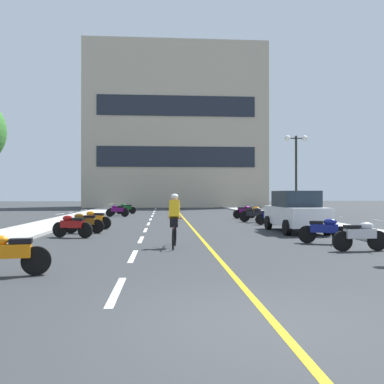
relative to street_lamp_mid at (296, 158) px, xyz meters
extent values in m
plane|color=#2D3033|center=(-7.16, 0.97, -3.95)|extent=(140.00, 140.00, 0.00)
cube|color=#A8A8A3|center=(-14.36, 3.97, -3.89)|extent=(2.40, 72.00, 0.12)
cube|color=#A8A8A3|center=(0.04, 3.97, -3.89)|extent=(2.40, 72.00, 0.12)
cube|color=silver|center=(-9.16, -18.03, -3.94)|extent=(0.14, 2.20, 0.01)
cube|color=silver|center=(-9.16, -14.03, -3.94)|extent=(0.14, 2.20, 0.01)
cube|color=silver|center=(-9.16, -10.03, -3.94)|extent=(0.14, 2.20, 0.01)
cube|color=silver|center=(-9.16, -6.03, -3.94)|extent=(0.14, 2.20, 0.01)
cube|color=silver|center=(-9.16, -2.03, -3.94)|extent=(0.14, 2.20, 0.01)
cube|color=silver|center=(-9.16, 1.97, -3.94)|extent=(0.14, 2.20, 0.01)
cube|color=silver|center=(-9.16, 5.97, -3.94)|extent=(0.14, 2.20, 0.01)
cube|color=silver|center=(-9.16, 9.97, -3.94)|extent=(0.14, 2.20, 0.01)
cube|color=silver|center=(-9.16, 13.97, -3.94)|extent=(0.14, 2.20, 0.01)
cube|color=silver|center=(-9.16, 17.97, -3.94)|extent=(0.14, 2.20, 0.01)
cube|color=silver|center=(-9.16, 21.97, -3.94)|extent=(0.14, 2.20, 0.01)
cube|color=silver|center=(-9.16, 25.97, -3.94)|extent=(0.14, 2.20, 0.01)
cube|color=gold|center=(-6.91, 3.97, -3.94)|extent=(0.12, 66.00, 0.01)
cube|color=#BCAD93|center=(-6.67, 28.41, 6.46)|extent=(23.05, 6.89, 20.81)
cube|color=#1E232D|center=(-6.67, 24.92, 2.30)|extent=(19.36, 0.10, 2.50)
cube|color=#1E232D|center=(-6.67, 24.92, 8.54)|extent=(19.36, 0.10, 2.50)
cylinder|color=black|center=(0.00, 0.00, -1.22)|extent=(0.14, 0.14, 5.22)
cylinder|color=black|center=(0.00, 0.00, 1.24)|extent=(1.10, 0.08, 0.08)
sphere|color=white|center=(-0.55, 0.00, 1.24)|extent=(0.36, 0.36, 0.36)
sphere|color=white|center=(0.55, 0.00, 1.24)|extent=(0.36, 0.36, 0.36)
cylinder|color=black|center=(-3.38, -6.10, -3.63)|extent=(0.23, 0.64, 0.64)
cylinder|color=black|center=(-1.68, -6.07, -3.63)|extent=(0.23, 0.64, 0.64)
cylinder|color=black|center=(-3.34, -8.90, -3.63)|extent=(0.23, 0.64, 0.64)
cylinder|color=black|center=(-1.64, -8.87, -3.63)|extent=(0.23, 0.64, 0.64)
cube|color=silver|center=(-2.51, -7.49, -3.23)|extent=(1.76, 4.23, 0.80)
cube|color=#1E2833|center=(-2.51, -7.49, -2.48)|extent=(1.59, 2.22, 0.70)
cylinder|color=black|center=(-10.98, -16.52, -3.65)|extent=(0.61, 0.20, 0.60)
cube|color=orange|center=(-11.52, -16.61, -3.43)|extent=(0.93, 0.43, 0.28)
cube|color=black|center=(-11.28, -16.57, -3.23)|extent=(0.47, 0.31, 0.10)
cylinder|color=black|center=(-2.02, -13.49, -3.65)|extent=(0.60, 0.14, 0.60)
cylinder|color=black|center=(-3.12, -13.56, -3.65)|extent=(0.60, 0.14, 0.60)
cube|color=#B2B2B7|center=(-2.57, -13.53, -3.43)|extent=(0.91, 0.33, 0.28)
ellipsoid|color=#B2B2B7|center=(-2.37, -13.51, -3.21)|extent=(0.45, 0.27, 0.22)
cube|color=black|center=(-2.82, -13.54, -3.23)|extent=(0.45, 0.27, 0.10)
cylinder|color=silver|center=(-2.02, -13.49, -3.05)|extent=(0.07, 0.60, 0.03)
cylinder|color=black|center=(-2.41, -11.90, -3.65)|extent=(0.60, 0.30, 0.60)
cylinder|color=black|center=(-3.45, -11.53, -3.65)|extent=(0.60, 0.30, 0.60)
cube|color=navy|center=(-2.93, -11.72, -3.43)|extent=(0.94, 0.57, 0.28)
ellipsoid|color=navy|center=(-2.74, -11.78, -3.21)|extent=(0.49, 0.37, 0.22)
cube|color=black|center=(-3.16, -11.63, -3.23)|extent=(0.49, 0.37, 0.10)
cylinder|color=silver|center=(-2.41, -11.90, -3.05)|extent=(0.23, 0.58, 0.03)
cylinder|color=black|center=(-12.36, -8.96, -3.65)|extent=(0.60, 0.29, 0.60)
cylinder|color=black|center=(-11.32, -9.32, -3.65)|extent=(0.60, 0.29, 0.60)
cube|color=maroon|center=(-11.84, -9.14, -3.43)|extent=(0.94, 0.56, 0.28)
ellipsoid|color=maroon|center=(-12.03, -9.07, -3.21)|extent=(0.49, 0.37, 0.22)
cube|color=black|center=(-11.60, -9.22, -3.23)|extent=(0.49, 0.37, 0.10)
cylinder|color=silver|center=(-12.36, -8.96, -3.05)|extent=(0.22, 0.58, 0.03)
cylinder|color=black|center=(-12.26, -7.45, -3.65)|extent=(0.60, 0.13, 0.60)
cylinder|color=black|center=(-11.16, -7.50, -3.65)|extent=(0.60, 0.13, 0.60)
cube|color=brown|center=(-11.71, -7.47, -3.43)|extent=(0.91, 0.32, 0.28)
ellipsoid|color=brown|center=(-11.91, -7.46, -3.21)|extent=(0.45, 0.26, 0.22)
cube|color=black|center=(-11.46, -7.48, -3.23)|extent=(0.45, 0.26, 0.10)
cylinder|color=silver|center=(-12.26, -7.45, -3.05)|extent=(0.06, 0.60, 0.03)
cylinder|color=black|center=(-12.17, -5.10, -3.65)|extent=(0.60, 0.26, 0.60)
cylinder|color=black|center=(-11.11, -5.40, -3.65)|extent=(0.60, 0.26, 0.60)
cube|color=orange|center=(-11.64, -5.25, -3.43)|extent=(0.94, 0.52, 0.28)
ellipsoid|color=orange|center=(-11.83, -5.19, -3.21)|extent=(0.49, 0.35, 0.22)
cube|color=black|center=(-11.40, -5.32, -3.23)|extent=(0.49, 0.35, 0.10)
cylinder|color=silver|center=(-12.17, -5.10, -3.05)|extent=(0.20, 0.58, 0.03)
cylinder|color=black|center=(-1.94, -3.09, -3.65)|extent=(0.61, 0.15, 0.60)
cylinder|color=black|center=(-3.04, -3.19, -3.65)|extent=(0.61, 0.15, 0.60)
cube|color=navy|center=(-2.49, -3.14, -3.43)|extent=(0.92, 0.36, 0.28)
ellipsoid|color=navy|center=(-2.29, -3.12, -3.21)|extent=(0.46, 0.28, 0.22)
cube|color=black|center=(-2.74, -3.16, -3.23)|extent=(0.46, 0.28, 0.10)
cylinder|color=silver|center=(-1.94, -3.09, -3.05)|extent=(0.08, 0.60, 0.03)
cylinder|color=black|center=(-2.41, -1.27, -3.65)|extent=(0.60, 0.27, 0.60)
cylinder|color=black|center=(-3.47, -0.95, -3.65)|extent=(0.60, 0.27, 0.60)
cube|color=black|center=(-2.94, -1.11, -3.43)|extent=(0.94, 0.53, 0.28)
ellipsoid|color=black|center=(-2.75, -1.17, -3.21)|extent=(0.49, 0.36, 0.22)
cube|color=black|center=(-3.18, -1.04, -3.23)|extent=(0.49, 0.36, 0.10)
cylinder|color=silver|center=(-2.41, -1.27, -3.05)|extent=(0.20, 0.58, 0.03)
cylinder|color=black|center=(-1.97, 0.94, -3.65)|extent=(0.61, 0.22, 0.60)
cylinder|color=black|center=(-3.05, 1.17, -3.65)|extent=(0.61, 0.22, 0.60)
cube|color=orange|center=(-2.51, 1.05, -3.43)|extent=(0.94, 0.46, 0.28)
ellipsoid|color=orange|center=(-2.31, 1.01, -3.21)|extent=(0.48, 0.33, 0.22)
cube|color=black|center=(-2.75, 1.11, -3.23)|extent=(0.48, 0.33, 0.10)
cylinder|color=silver|center=(-1.97, 0.94, -3.05)|extent=(0.15, 0.59, 0.03)
cylinder|color=black|center=(-2.23, 2.78, -3.65)|extent=(0.61, 0.25, 0.60)
cylinder|color=black|center=(-3.29, 2.49, -3.65)|extent=(0.61, 0.25, 0.60)
cube|color=#590C59|center=(-2.76, 2.63, -3.43)|extent=(0.94, 0.51, 0.28)
ellipsoid|color=#590C59|center=(-2.56, 2.69, -3.21)|extent=(0.49, 0.35, 0.22)
cube|color=black|center=(-3.00, 2.57, -3.23)|extent=(0.49, 0.35, 0.10)
cylinder|color=silver|center=(-2.23, 2.78, -3.05)|extent=(0.19, 0.59, 0.03)
cylinder|color=black|center=(-12.24, 5.26, -3.65)|extent=(0.61, 0.14, 0.60)
cylinder|color=black|center=(-11.14, 5.17, -3.65)|extent=(0.61, 0.14, 0.60)
cube|color=#590C59|center=(-11.69, 5.21, -3.43)|extent=(0.92, 0.35, 0.28)
ellipsoid|color=#590C59|center=(-11.89, 5.23, -3.21)|extent=(0.46, 0.27, 0.22)
cube|color=black|center=(-11.44, 5.20, -3.23)|extent=(0.46, 0.27, 0.10)
cylinder|color=silver|center=(-12.24, 5.26, -3.05)|extent=(0.07, 0.60, 0.03)
cylinder|color=black|center=(-12.37, 7.54, -3.65)|extent=(0.61, 0.25, 0.60)
cylinder|color=black|center=(-11.30, 7.26, -3.65)|extent=(0.61, 0.25, 0.60)
cube|color=#0C4C19|center=(-11.84, 7.40, -3.43)|extent=(0.94, 0.50, 0.28)
ellipsoid|color=#0C4C19|center=(-12.03, 7.45, -3.21)|extent=(0.49, 0.34, 0.22)
cube|color=black|center=(-11.59, 7.34, -3.23)|extent=(0.49, 0.34, 0.10)
cylinder|color=silver|center=(-12.37, 7.54, -3.05)|extent=(0.18, 0.59, 0.03)
cylinder|color=black|center=(-11.99, 9.42, -3.65)|extent=(0.61, 0.23, 0.60)
cylinder|color=black|center=(-10.92, 9.67, -3.65)|extent=(0.61, 0.23, 0.60)
cube|color=#0C4C19|center=(-11.46, 9.54, -3.43)|extent=(0.94, 0.47, 0.28)
ellipsoid|color=#0C4C19|center=(-11.65, 9.50, -3.21)|extent=(0.48, 0.33, 0.22)
cube|color=black|center=(-11.21, 9.60, -3.23)|extent=(0.48, 0.33, 0.10)
cylinder|color=silver|center=(-11.99, 9.42, -3.05)|extent=(0.16, 0.59, 0.03)
torus|color=black|center=(-7.96, -11.76, -3.61)|extent=(0.10, 0.72, 0.72)
torus|color=black|center=(-8.05, -12.81, -3.61)|extent=(0.10, 0.72, 0.72)
cylinder|color=red|center=(-8.00, -12.31, -3.31)|extent=(0.12, 0.95, 0.04)
cube|color=black|center=(-8.02, -12.46, -3.09)|extent=(0.12, 0.21, 0.06)
cylinder|color=red|center=(-7.96, -11.86, -3.06)|extent=(0.42, 0.07, 0.03)
cube|color=black|center=(-8.01, -12.41, -3.16)|extent=(0.27, 0.38, 0.28)
cube|color=yellow|center=(-8.00, -12.26, -2.76)|extent=(0.36, 0.48, 0.61)
sphere|color=tan|center=(-7.99, -12.13, -2.41)|extent=(0.20, 0.20, 0.20)
ellipsoid|color=white|center=(-7.99, -12.13, -2.34)|extent=(0.24, 0.26, 0.16)
camera|label=1|loc=(-8.37, -25.22, -2.26)|focal=38.40mm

